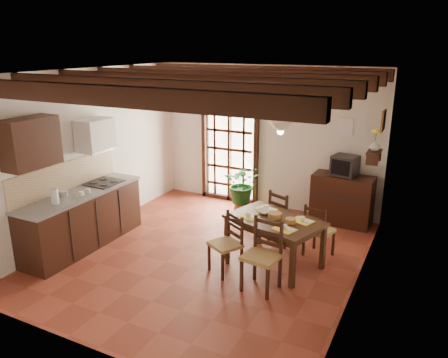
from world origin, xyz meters
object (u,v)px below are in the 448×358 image
Objects in this scene: chair_far_left at (284,227)px; crt_tv at (345,166)px; kitchen_counter at (83,218)px; chair_near_left at (226,254)px; potted_plant at (243,184)px; dining_table at (275,225)px; chair_near_right at (261,268)px; chair_far_right at (318,240)px; pendant_lamp at (281,126)px; sideboard at (342,200)px.

crt_tv reaches higher than chair_far_left.
kitchen_counter is 2.56× the size of chair_near_left.
potted_plant reaches higher than crt_tv.
chair_near_left is (-0.52, -0.55, -0.36)m from dining_table.
potted_plant reaches higher than chair_near_right.
kitchen_counter is 3.77m from chair_far_right.
pendant_lamp is (0.52, 0.65, 1.80)m from chair_near_left.
dining_table is at bearing 104.07° from chair_near_right.
potted_plant is 2.57m from pendant_lamp.
chair_near_right is at bearing -82.93° from pendant_lamp.
chair_far_right is at bearing 40.29° from pendant_lamp.
dining_table is 2.16m from potted_plant.
crt_tv reaches higher than dining_table.
potted_plant is at bearing -16.58° from chair_far_left.
sideboard is 2.57m from pendant_lamp.
chair_far_right is (0.64, -0.20, -0.02)m from chair_far_left.
sideboard is at bearing -74.79° from chair_far_right.
crt_tv is at bearing -87.78° from sideboard.
chair_near_right reaches higher than dining_table.
chair_near_right is 2.01× the size of crt_tv.
dining_table is at bearing 15.18° from kitchen_counter.
crt_tv is 1.95m from potted_plant.
kitchen_counter is at bearing -144.90° from chair_near_left.
chair_near_right is at bearing 121.21° from chair_far_left.
crt_tv is at bearing 8.52° from potted_plant.
chair_far_left is at bearing 104.21° from chair_near_right.
kitchen_counter is 1.10× the size of potted_plant.
pendant_lamp reaches higher than chair_near_right.
kitchen_counter is at bearing -123.64° from potted_plant.
crt_tv is (0.03, 1.46, 0.84)m from chair_far_right.
chair_far_left is at bearing 101.31° from chair_near_left.
dining_table is 2.10m from sideboard.
chair_near_right is at bearing -64.11° from dining_table.
chair_near_left is at bearing 62.59° from chair_far_right.
chair_near_right is 2.91m from crt_tv.
chair_near_right reaches higher than chair_near_left.
pendant_lamp is (0.00, 0.10, 1.45)m from dining_table.
chair_near_right is 0.91× the size of sideboard.
potted_plant reaches higher than chair_far_left.
chair_far_left is at bearing -39.65° from potted_plant.
chair_near_right is 1.97m from pendant_lamp.
kitchen_counter reaches higher than chair_near_left.
potted_plant is (-0.77, 2.28, 0.29)m from chair_near_left.
kitchen_counter is 2.31× the size of chair_near_right.
chair_far_left is 1.44m from sideboard.
pendant_lamp is at bearing 80.03° from chair_near_left.
sideboard is 1.27× the size of pendant_lamp.
chair_near_right is 1.15× the size of pendant_lamp.
chair_near_left is 2.79m from sideboard.
chair_far_left is 1.08× the size of pendant_lamp.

